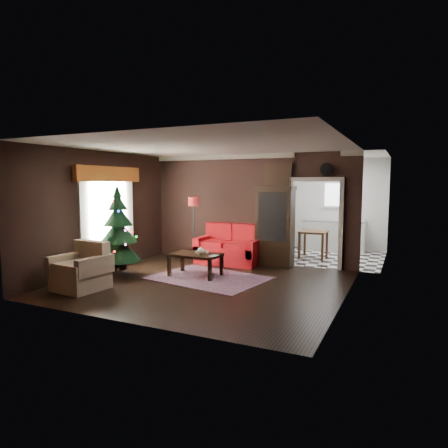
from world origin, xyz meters
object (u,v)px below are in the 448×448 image
at_px(floor_lamp, 194,231).
at_px(kitchen_table, 313,245).
at_px(loveseat, 229,244).
at_px(wall_clock, 327,169).
at_px(teapot, 201,251).
at_px(curio_cabinet, 275,228).
at_px(coffee_table, 195,265).
at_px(christmas_tree, 118,229).
at_px(armchair, 80,266).

bearing_deg(floor_lamp, kitchen_table, 34.98).
bearing_deg(loveseat, kitchen_table, 42.51).
distance_m(wall_clock, kitchen_table, 2.43).
distance_m(teapot, wall_clock, 3.54).
bearing_deg(teapot, loveseat, 92.06).
height_order(floor_lamp, kitchen_table, floor_lamp).
bearing_deg(loveseat, wall_clock, 9.66).
relative_size(curio_cabinet, teapot, 10.82).
bearing_deg(teapot, wall_clock, 41.28).
bearing_deg(wall_clock, loveseat, -170.34).
bearing_deg(wall_clock, teapot, -138.72).
bearing_deg(loveseat, coffee_table, -93.99).
bearing_deg(christmas_tree, coffee_table, 20.35).
relative_size(loveseat, kitchen_table, 2.27).
relative_size(floor_lamp, teapot, 9.96).
relative_size(christmas_tree, kitchen_table, 2.48).
bearing_deg(christmas_tree, armchair, -83.11).
relative_size(christmas_tree, wall_clock, 5.81).
height_order(teapot, wall_clock, wall_clock).
height_order(curio_cabinet, armchair, curio_cabinet).
xyz_separation_m(loveseat, curio_cabinet, (1.15, 0.22, 0.45)).
distance_m(floor_lamp, armchair, 3.33).
distance_m(floor_lamp, kitchen_table, 3.32).
bearing_deg(teapot, armchair, -131.22).
height_order(floor_lamp, coffee_table, floor_lamp).
bearing_deg(kitchen_table, curio_cabinet, -114.44).
distance_m(loveseat, curio_cabinet, 1.25).
distance_m(loveseat, wall_clock, 3.04).
distance_m(christmas_tree, coffee_table, 1.91).
bearing_deg(armchair, loveseat, 71.90).
bearing_deg(loveseat, armchair, -114.38).
height_order(armchair, coffee_table, armchair).
height_order(armchair, kitchen_table, armchair).
distance_m(loveseat, armchair, 3.82).
bearing_deg(wall_clock, christmas_tree, -147.88).
bearing_deg(armchair, coffee_table, 58.84).
height_order(coffee_table, teapot, teapot).
xyz_separation_m(loveseat, floor_lamp, (-0.90, -0.24, 0.33)).
distance_m(loveseat, teapot, 1.62).
distance_m(armchair, kitchen_table, 6.14).
xyz_separation_m(loveseat, wall_clock, (2.35, 0.40, 1.88)).
height_order(armchair, teapot, armchair).
distance_m(floor_lamp, wall_clock, 3.65).
bearing_deg(kitchen_table, christmas_tree, -132.83).
distance_m(curio_cabinet, christmas_tree, 3.74).
xyz_separation_m(christmas_tree, coffee_table, (1.63, 0.60, -0.79)).
xyz_separation_m(curio_cabinet, coffee_table, (-1.26, -1.78, -0.69)).
distance_m(christmas_tree, kitchen_table, 5.24).
bearing_deg(armchair, teapot, 55.07).
height_order(loveseat, armchair, loveseat).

